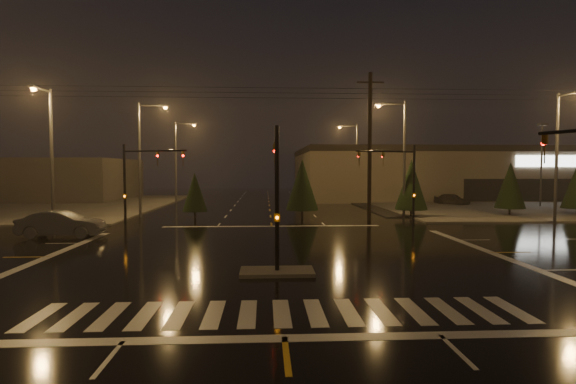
% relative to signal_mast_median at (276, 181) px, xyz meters
% --- Properties ---
extents(ground, '(140.00, 140.00, 0.00)m').
position_rel_signal_mast_median_xyz_m(ground, '(-0.00, 3.07, -3.75)').
color(ground, black).
rests_on(ground, ground).
extents(sidewalk_ne, '(36.00, 36.00, 0.12)m').
position_rel_signal_mast_median_xyz_m(sidewalk_ne, '(30.00, 33.07, -3.69)').
color(sidewalk_ne, '#4D4B45').
rests_on(sidewalk_ne, ground).
extents(sidewalk_nw, '(36.00, 36.00, 0.12)m').
position_rel_signal_mast_median_xyz_m(sidewalk_nw, '(-30.00, 33.07, -3.69)').
color(sidewalk_nw, '#4D4B45').
rests_on(sidewalk_nw, ground).
extents(median_island, '(3.00, 1.60, 0.15)m').
position_rel_signal_mast_median_xyz_m(median_island, '(-0.00, -0.93, -3.68)').
color(median_island, '#4D4B45').
rests_on(median_island, ground).
extents(crosswalk, '(15.00, 2.60, 0.01)m').
position_rel_signal_mast_median_xyz_m(crosswalk, '(-0.00, -5.93, -3.75)').
color(crosswalk, beige).
rests_on(crosswalk, ground).
extents(stop_bar_near, '(16.00, 0.50, 0.01)m').
position_rel_signal_mast_median_xyz_m(stop_bar_near, '(-0.00, -7.93, -3.75)').
color(stop_bar_near, beige).
rests_on(stop_bar_near, ground).
extents(stop_bar_far, '(16.00, 0.50, 0.01)m').
position_rel_signal_mast_median_xyz_m(stop_bar_far, '(-0.00, 14.07, -3.75)').
color(stop_bar_far, beige).
rests_on(stop_bar_far, ground).
extents(parking_lot, '(50.00, 24.00, 0.08)m').
position_rel_signal_mast_median_xyz_m(parking_lot, '(35.00, 31.07, -3.71)').
color(parking_lot, black).
rests_on(parking_lot, ground).
extents(retail_building, '(60.20, 28.30, 7.20)m').
position_rel_signal_mast_median_xyz_m(retail_building, '(35.00, 49.06, 0.09)').
color(retail_building, '#716651').
rests_on(retail_building, ground).
extents(commercial_block, '(30.00, 18.00, 5.60)m').
position_rel_signal_mast_median_xyz_m(commercial_block, '(-35.00, 45.07, -0.95)').
color(commercial_block, '#3D3836').
rests_on(commercial_block, ground).
extents(signal_mast_median, '(0.25, 4.59, 6.00)m').
position_rel_signal_mast_median_xyz_m(signal_mast_median, '(0.00, 0.00, 0.00)').
color(signal_mast_median, black).
rests_on(signal_mast_median, ground).
extents(signal_mast_ne, '(4.84, 1.86, 6.00)m').
position_rel_signal_mast_median_xyz_m(signal_mast_ne, '(9.50, 13.21, 0.04)').
color(signal_mast_ne, black).
rests_on(signal_mast_ne, ground).
extents(signal_mast_nw, '(4.84, 1.86, 6.00)m').
position_rel_signal_mast_median_xyz_m(signal_mast_nw, '(-9.50, 13.21, 0.04)').
color(signal_mast_nw, black).
rests_on(signal_mast_nw, ground).
extents(streetlight_1, '(2.77, 0.32, 10.00)m').
position_rel_signal_mast_median_xyz_m(streetlight_1, '(-11.18, 21.07, 2.05)').
color(streetlight_1, '#38383A').
rests_on(streetlight_1, ground).
extents(streetlight_2, '(2.77, 0.32, 10.00)m').
position_rel_signal_mast_median_xyz_m(streetlight_2, '(-11.18, 37.07, 2.05)').
color(streetlight_2, '#38383A').
rests_on(streetlight_2, ground).
extents(streetlight_3, '(2.77, 0.32, 10.00)m').
position_rel_signal_mast_median_xyz_m(streetlight_3, '(11.18, 19.07, 2.05)').
color(streetlight_3, '#38383A').
rests_on(streetlight_3, ground).
extents(streetlight_4, '(2.77, 0.32, 10.00)m').
position_rel_signal_mast_median_xyz_m(streetlight_4, '(11.18, 39.07, 2.05)').
color(streetlight_4, '#38383A').
rests_on(streetlight_4, ground).
extents(streetlight_5, '(0.32, 2.77, 10.00)m').
position_rel_signal_mast_median_xyz_m(streetlight_5, '(-16.00, 14.26, 2.05)').
color(streetlight_5, '#38383A').
rests_on(streetlight_5, ground).
extents(streetlight_6, '(0.32, 2.77, 10.00)m').
position_rel_signal_mast_median_xyz_m(streetlight_6, '(22.00, 14.26, 2.05)').
color(streetlight_6, '#38383A').
rests_on(streetlight_6, ground).
extents(utility_pole_1, '(2.20, 0.32, 12.00)m').
position_rel_signal_mast_median_xyz_m(utility_pole_1, '(8.00, 17.07, 2.38)').
color(utility_pole_1, black).
rests_on(utility_pole_1, ground).
extents(conifer_0, '(2.80, 2.80, 5.08)m').
position_rel_signal_mast_median_xyz_m(conifer_0, '(12.27, 19.51, -0.86)').
color(conifer_0, black).
rests_on(conifer_0, ground).
extents(conifer_1, '(2.66, 2.66, 4.86)m').
position_rel_signal_mast_median_xyz_m(conifer_1, '(21.63, 20.36, -0.97)').
color(conifer_1, black).
rests_on(conifer_1, ground).
extents(conifer_3, '(2.07, 2.07, 3.93)m').
position_rel_signal_mast_median_xyz_m(conifer_3, '(-6.34, 18.75, -1.44)').
color(conifer_3, black).
rests_on(conifer_3, ground).
extents(conifer_4, '(2.82, 2.82, 5.11)m').
position_rel_signal_mast_median_xyz_m(conifer_4, '(2.72, 19.53, -0.85)').
color(conifer_4, black).
rests_on(conifer_4, ground).
extents(car_parked, '(3.83, 4.21, 1.39)m').
position_rel_signal_mast_median_xyz_m(car_parked, '(21.36, 32.30, -3.06)').
color(car_parked, black).
rests_on(car_parked, ground).
extents(car_crossing, '(5.08, 1.91, 1.66)m').
position_rel_signal_mast_median_xyz_m(car_crossing, '(-13.12, 9.43, -2.92)').
color(car_crossing, '#565A5D').
rests_on(car_crossing, ground).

